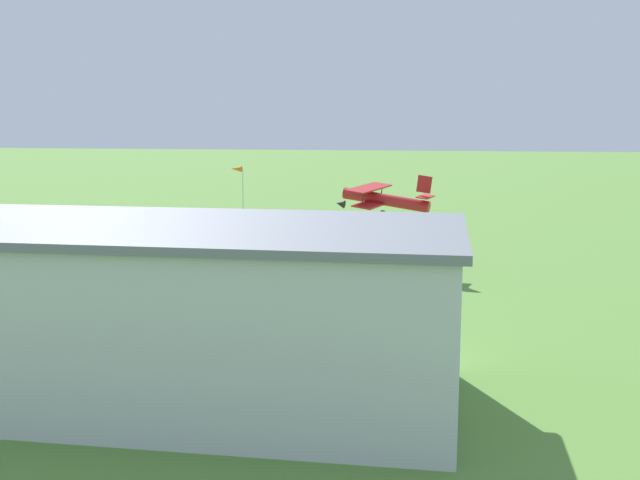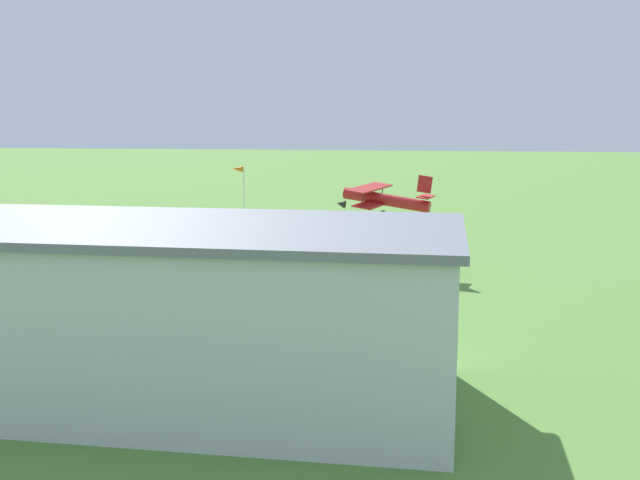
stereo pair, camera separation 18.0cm
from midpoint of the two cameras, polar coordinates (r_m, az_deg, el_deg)
The scene contains 6 objects.
ground_plane at distance 66.99m, azimuth -3.06°, elevation -1.05°, with size 400.00×400.00×0.00m, color #568438.
hangar at distance 33.95m, azimuth -14.83°, elevation -5.05°, with size 29.19×11.40×7.57m.
biplane at distance 60.45m, azimuth 4.55°, elevation 3.10°, with size 8.01×7.74×3.66m.
person_at_fence_line at distance 50.03m, azimuth -12.75°, elevation -3.79°, with size 0.42×0.42×1.77m.
person_near_hangar_door at distance 51.00m, azimuth -12.56°, elevation -3.57°, with size 0.44×0.44×1.72m.
windsock at distance 82.23m, azimuth -6.26°, elevation 4.94°, with size 1.47×0.96×6.67m.
Camera 1 is at (-12.96, 64.61, 12.03)m, focal length 42.88 mm.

